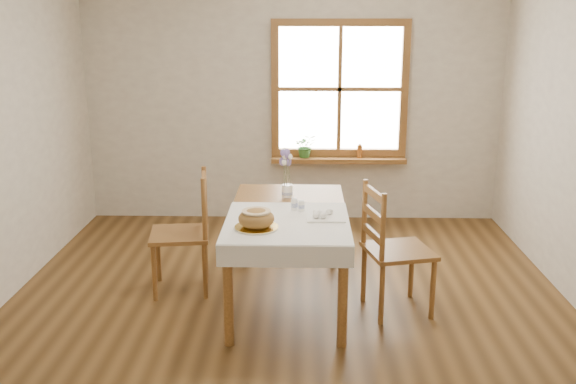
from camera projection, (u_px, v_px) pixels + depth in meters
name	position (u px, v px, depth m)	size (l,w,h in m)	color
ground	(287.00, 316.00, 4.88)	(5.00, 5.00, 0.00)	brown
room_walls	(287.00, 91.00, 4.42)	(4.60, 5.10, 2.65)	silver
window	(340.00, 89.00, 6.86)	(1.46, 0.08, 1.46)	#965F2E
window_sill	(338.00, 160.00, 7.00)	(1.46, 0.20, 0.05)	#965F2E
dining_table	(288.00, 221.00, 4.99)	(0.90, 1.60, 0.75)	#965F2E
table_linen	(287.00, 222.00, 4.67)	(0.91, 0.99, 0.01)	white
chair_left	(179.00, 232.00, 5.23)	(0.47, 0.49, 1.00)	#965F2E
chair_right	(399.00, 249.00, 4.86)	(0.47, 0.49, 1.01)	#965F2E
bread_plate	(256.00, 227.00, 4.52)	(0.30, 0.30, 0.02)	white
bread_loaf	(256.00, 217.00, 4.49)	(0.26, 0.26, 0.14)	olive
egg_napkin	(326.00, 217.00, 4.75)	(0.28, 0.24, 0.01)	white
eggs	(326.00, 213.00, 4.74)	(0.22, 0.20, 0.05)	white
salt_shaker	(294.00, 204.00, 4.94)	(0.05, 0.05, 0.10)	white
pepper_shaker	(301.00, 205.00, 4.91)	(0.05, 0.05, 0.09)	white
flower_vase	(287.00, 192.00, 5.31)	(0.09, 0.09, 0.10)	white
lavender_bouquet	(287.00, 168.00, 5.26)	(0.16, 0.16, 0.30)	#745FA8
potted_plant	(305.00, 149.00, 6.97)	(0.23, 0.25, 0.20)	#336C2B
amber_bottle	(360.00, 151.00, 6.96)	(0.05, 0.05, 0.15)	#98501C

